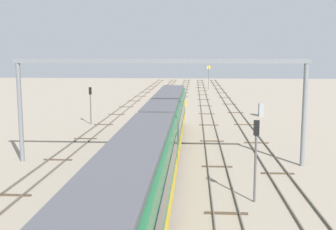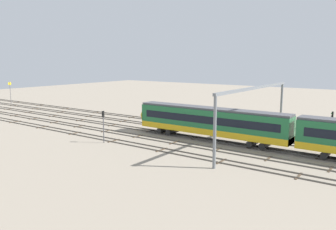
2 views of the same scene
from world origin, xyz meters
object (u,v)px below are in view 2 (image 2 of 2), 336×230
object	(u,v)px
signal_light_trackside_approach	(332,124)
relay_cabinet	(154,112)
overhead_gantry	(255,100)
speed_sign_near_foreground	(10,90)
signal_light_trackside_departure	(103,122)

from	to	relation	value
signal_light_trackside_approach	relay_cabinet	world-z (taller)	signal_light_trackside_approach
overhead_gantry	speed_sign_near_foreground	bearing A→B (deg)	-4.94
overhead_gantry	speed_sign_near_foreground	xyz separation A→B (m)	(72.35, -6.26, -2.85)
signal_light_trackside_approach	signal_light_trackside_departure	size ratio (longest dim) A/B	1.06
speed_sign_near_foreground	signal_light_trackside_departure	world-z (taller)	speed_sign_near_foreground
signal_light_trackside_departure	relay_cabinet	distance (m)	24.17
relay_cabinet	signal_light_trackside_departure	bearing A→B (deg)	110.65
overhead_gantry	speed_sign_near_foreground	distance (m)	72.68
signal_light_trackside_approach	overhead_gantry	bearing A→B (deg)	36.95
signal_light_trackside_approach	relay_cabinet	size ratio (longest dim) A/B	2.73
overhead_gantry	signal_light_trackside_departure	size ratio (longest dim) A/B	4.99
overhead_gantry	signal_light_trackside_approach	distance (m)	11.22
speed_sign_near_foreground	signal_light_trackside_departure	distance (m)	56.16
speed_sign_near_foreground	relay_cabinet	size ratio (longest dim) A/B	3.26
signal_light_trackside_approach	signal_light_trackside_departure	distance (m)	31.91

